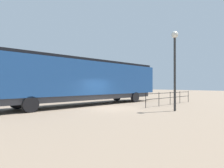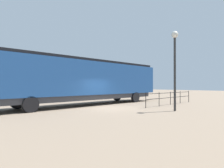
# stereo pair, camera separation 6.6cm
# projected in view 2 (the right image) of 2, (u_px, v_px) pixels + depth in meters

# --- Properties ---
(ground_plane) EXTENTS (120.00, 120.00, 0.00)m
(ground_plane) POSITION_uv_depth(u_px,v_px,m) (110.00, 108.00, 15.27)
(ground_plane) COLOR #84705B
(locomotive) EXTENTS (3.07, 17.37, 4.20)m
(locomotive) POSITION_uv_depth(u_px,v_px,m) (91.00, 80.00, 18.03)
(locomotive) COLOR navy
(locomotive) RESTS_ON ground_plane
(lamp_post) EXTENTS (0.49, 0.49, 5.73)m
(lamp_post) POSITION_uv_depth(u_px,v_px,m) (175.00, 55.00, 13.52)
(lamp_post) COLOR #2D2D2D
(lamp_post) RESTS_ON ground_plane
(platform_fence) EXTENTS (0.05, 7.87, 1.23)m
(platform_fence) POSITION_uv_depth(u_px,v_px,m) (170.00, 96.00, 17.94)
(platform_fence) COLOR black
(platform_fence) RESTS_ON ground_plane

